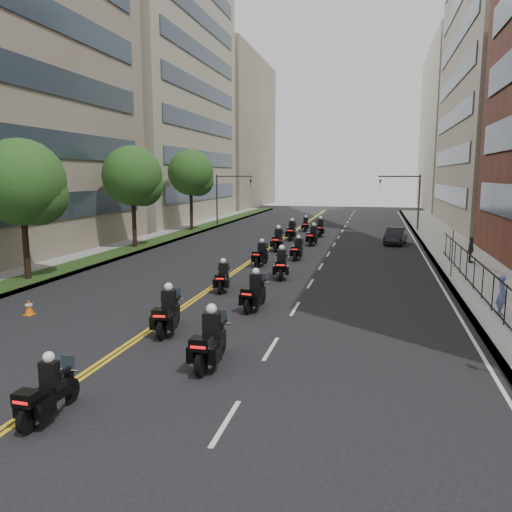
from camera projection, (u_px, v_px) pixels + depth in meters
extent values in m
plane|color=black|center=(98.00, 408.00, 11.98)|extent=(160.00, 160.00, 0.00)
cube|color=gray|center=(461.00, 258.00, 33.22)|extent=(4.00, 90.00, 0.15)
cube|color=gray|center=(132.00, 246.00, 38.72)|extent=(4.00, 90.00, 0.15)
cube|color=#1F3714|center=(141.00, 245.00, 38.52)|extent=(2.00, 90.00, 0.04)
cube|color=#333F4C|center=(448.00, 194.00, 54.30)|extent=(0.12, 24.08, 1.80)
cube|color=#333F4C|center=(450.00, 157.00, 53.66)|extent=(0.12, 24.08, 1.80)
cube|color=#333F4C|center=(452.00, 118.00, 53.02)|extent=(0.12, 24.08, 1.80)
cube|color=#333F4C|center=(455.00, 79.00, 52.38)|extent=(0.12, 24.08, 1.80)
cube|color=#333F4C|center=(457.00, 39.00, 51.74)|extent=(0.12, 24.08, 1.80)
cube|color=#AEA88C|center=(476.00, 128.00, 79.85)|extent=(15.00, 28.00, 26.00)
cube|color=#333F4C|center=(40.00, 208.00, 30.93)|extent=(0.12, 25.80, 1.80)
cube|color=#333F4C|center=(35.00, 142.00, 30.29)|extent=(0.12, 25.80, 1.80)
cube|color=#333F4C|center=(31.00, 73.00, 29.65)|extent=(0.12, 25.80, 1.80)
cube|color=#333F4C|center=(26.00, 2.00, 29.01)|extent=(0.12, 25.80, 1.80)
cube|color=#AEA88C|center=(140.00, 79.00, 60.37)|extent=(16.00, 28.00, 34.00)
cube|color=#333F4C|center=(205.00, 192.00, 60.70)|extent=(0.12, 24.08, 1.80)
cube|color=#333F4C|center=(204.00, 158.00, 60.05)|extent=(0.12, 24.08, 1.80)
cube|color=#333F4C|center=(204.00, 124.00, 59.41)|extent=(0.12, 24.08, 1.80)
cube|color=#333F4C|center=(203.00, 89.00, 58.77)|extent=(0.12, 24.08, 1.80)
cube|color=#333F4C|center=(203.00, 54.00, 58.13)|extent=(0.12, 24.08, 1.80)
cube|color=#333F4C|center=(202.00, 17.00, 57.49)|extent=(0.12, 24.08, 1.80)
cube|color=gray|center=(217.00, 133.00, 89.82)|extent=(16.00, 28.00, 26.00)
cube|color=black|center=(489.00, 271.00, 20.72)|extent=(0.05, 28.00, 0.05)
cube|color=black|center=(486.00, 301.00, 20.93)|extent=(0.05, 28.00, 0.05)
cylinder|color=#2F2015|center=(25.00, 236.00, 25.68)|extent=(0.32, 0.32, 4.83)
sphere|color=#264D19|center=(21.00, 182.00, 25.23)|extent=(4.40, 4.40, 4.40)
sphere|color=#264D19|center=(38.00, 196.00, 25.59)|extent=(3.08, 3.08, 3.08)
cylinder|color=#2F2015|center=(134.00, 215.00, 37.17)|extent=(0.32, 0.32, 5.11)
sphere|color=#264D19|center=(132.00, 176.00, 36.71)|extent=(4.40, 4.40, 4.40)
sphere|color=#264D19|center=(143.00, 186.00, 37.07)|extent=(3.08, 3.08, 3.08)
cylinder|color=#2F2015|center=(191.00, 204.00, 48.67)|extent=(0.32, 0.32, 5.39)
sphere|color=#264D19|center=(191.00, 172.00, 48.18)|extent=(4.40, 4.40, 4.40)
sphere|color=#264D19|center=(198.00, 180.00, 48.55)|extent=(3.08, 3.08, 3.08)
cylinder|color=#3F3F44|center=(419.00, 203.00, 49.44)|extent=(0.18, 0.18, 5.60)
cylinder|color=#3F3F44|center=(399.00, 176.00, 49.49)|extent=(4.00, 0.14, 0.14)
imported|color=black|center=(380.00, 184.00, 50.03)|extent=(0.16, 0.20, 1.00)
cylinder|color=#3F3F44|center=(217.00, 200.00, 54.26)|extent=(0.18, 0.18, 5.60)
cylinder|color=#3F3F44|center=(234.00, 176.00, 53.38)|extent=(4.00, 0.14, 0.14)
imported|color=black|center=(251.00, 184.00, 53.10)|extent=(0.16, 0.20, 1.00)
cylinder|color=black|center=(28.00, 419.00, 10.76)|extent=(0.14, 0.63, 0.63)
cylinder|color=black|center=(70.00, 391.00, 12.18)|extent=(0.14, 0.63, 0.63)
cube|color=black|center=(50.00, 393.00, 11.43)|extent=(0.42, 1.26, 0.37)
cube|color=silver|center=(51.00, 401.00, 11.51)|extent=(0.36, 0.52, 0.28)
cube|color=black|center=(26.00, 398.00, 10.68)|extent=(0.49, 0.40, 0.30)
cube|color=red|center=(20.00, 403.00, 10.50)|extent=(0.37, 0.04, 0.06)
cube|color=black|center=(50.00, 373.00, 11.40)|extent=(0.41, 0.27, 0.57)
sphere|color=white|center=(49.00, 357.00, 11.34)|extent=(0.27, 0.27, 0.27)
cylinder|color=black|center=(201.00, 363.00, 13.79)|extent=(0.16, 0.74, 0.74)
cylinder|color=black|center=(220.00, 343.00, 15.46)|extent=(0.16, 0.74, 0.74)
cube|color=black|center=(211.00, 343.00, 14.58)|extent=(0.47, 1.48, 0.44)
cube|color=silver|center=(212.00, 350.00, 14.67)|extent=(0.42, 0.60, 0.33)
cube|color=black|center=(201.00, 344.00, 13.70)|extent=(0.57, 0.46, 0.35)
cube|color=red|center=(198.00, 347.00, 13.48)|extent=(0.44, 0.04, 0.08)
cube|color=black|center=(212.00, 324.00, 14.54)|extent=(0.48, 0.31, 0.68)
sphere|color=white|center=(211.00, 309.00, 14.48)|extent=(0.32, 0.32, 0.32)
cylinder|color=black|center=(162.00, 330.00, 16.86)|extent=(0.23, 0.73, 0.72)
cylinder|color=black|center=(176.00, 316.00, 18.52)|extent=(0.23, 0.73, 0.72)
cube|color=black|center=(169.00, 314.00, 17.64)|extent=(0.60, 1.47, 0.42)
cube|color=silver|center=(169.00, 320.00, 17.73)|extent=(0.47, 0.62, 0.32)
cube|color=black|center=(161.00, 314.00, 16.77)|extent=(0.60, 0.50, 0.34)
cube|color=red|center=(159.00, 316.00, 16.55)|extent=(0.42, 0.08, 0.07)
cube|color=black|center=(169.00, 299.00, 17.61)|extent=(0.50, 0.35, 0.66)
sphere|color=white|center=(168.00, 287.00, 17.54)|extent=(0.31, 0.31, 0.31)
cylinder|color=black|center=(248.00, 306.00, 20.00)|extent=(0.22, 0.71, 0.70)
cylinder|color=black|center=(262.00, 296.00, 21.53)|extent=(0.22, 0.71, 0.70)
cube|color=black|center=(255.00, 294.00, 20.72)|extent=(0.58, 1.43, 0.41)
cube|color=silver|center=(256.00, 299.00, 20.80)|extent=(0.45, 0.61, 0.31)
cube|color=black|center=(248.00, 293.00, 19.91)|extent=(0.58, 0.49, 0.33)
cube|color=red|center=(246.00, 294.00, 19.72)|extent=(0.41, 0.08, 0.07)
cube|color=black|center=(256.00, 282.00, 20.68)|extent=(0.48, 0.34, 0.64)
sphere|color=white|center=(256.00, 271.00, 20.62)|extent=(0.30, 0.30, 0.30)
cylinder|color=black|center=(221.00, 288.00, 23.31)|extent=(0.22, 0.65, 0.64)
cylinder|color=black|center=(226.00, 281.00, 24.79)|extent=(0.22, 0.65, 0.64)
cube|color=black|center=(223.00, 279.00, 24.01)|extent=(0.56, 1.31, 0.38)
cube|color=silver|center=(223.00, 283.00, 24.09)|extent=(0.42, 0.56, 0.28)
cube|color=black|center=(221.00, 277.00, 23.23)|extent=(0.54, 0.46, 0.30)
cube|color=red|center=(220.00, 279.00, 23.04)|extent=(0.38, 0.08, 0.07)
cube|color=black|center=(223.00, 269.00, 23.98)|extent=(0.45, 0.32, 0.58)
sphere|color=white|center=(223.00, 261.00, 23.92)|extent=(0.27, 0.27, 0.27)
cylinder|color=black|center=(281.00, 274.00, 26.21)|extent=(0.24, 0.74, 0.73)
cylinder|color=black|center=(282.00, 268.00, 27.90)|extent=(0.24, 0.74, 0.73)
cube|color=black|center=(282.00, 266.00, 27.01)|extent=(0.63, 1.49, 0.43)
cube|color=silver|center=(282.00, 270.00, 27.10)|extent=(0.48, 0.64, 0.32)
cube|color=black|center=(281.00, 264.00, 26.13)|extent=(0.61, 0.52, 0.34)
cube|color=red|center=(280.00, 265.00, 25.91)|extent=(0.43, 0.09, 0.07)
cube|color=black|center=(282.00, 256.00, 26.97)|extent=(0.51, 0.36, 0.66)
sphere|color=white|center=(282.00, 248.00, 26.91)|extent=(0.31, 0.31, 0.31)
cylinder|color=black|center=(257.00, 262.00, 30.05)|extent=(0.21, 0.68, 0.67)
cylinder|color=black|center=(265.00, 258.00, 31.52)|extent=(0.21, 0.68, 0.67)
cube|color=black|center=(261.00, 256.00, 30.74)|extent=(0.55, 1.37, 0.40)
cube|color=silver|center=(262.00, 259.00, 30.82)|extent=(0.43, 0.58, 0.30)
cube|color=black|center=(257.00, 254.00, 29.96)|extent=(0.55, 0.47, 0.32)
cube|color=red|center=(256.00, 255.00, 29.77)|extent=(0.40, 0.07, 0.07)
cube|color=black|center=(262.00, 248.00, 30.71)|extent=(0.46, 0.32, 0.61)
sphere|color=white|center=(262.00, 241.00, 30.65)|extent=(0.29, 0.29, 0.29)
cylinder|color=black|center=(295.00, 256.00, 32.29)|extent=(0.19, 0.66, 0.66)
cylinder|color=black|center=(301.00, 253.00, 33.74)|extent=(0.19, 0.66, 0.66)
cube|color=black|center=(298.00, 250.00, 32.97)|extent=(0.51, 1.33, 0.39)
cube|color=silver|center=(298.00, 254.00, 33.05)|extent=(0.41, 0.56, 0.29)
cube|color=black|center=(295.00, 249.00, 32.21)|extent=(0.53, 0.44, 0.31)
cube|color=red|center=(295.00, 249.00, 32.02)|extent=(0.39, 0.06, 0.07)
cube|color=black|center=(298.00, 243.00, 32.94)|extent=(0.44, 0.30, 0.60)
sphere|color=white|center=(298.00, 237.00, 32.88)|extent=(0.28, 0.28, 0.28)
cylinder|color=black|center=(276.00, 247.00, 36.03)|extent=(0.17, 0.76, 0.76)
cylinder|color=black|center=(280.00, 244.00, 37.76)|extent=(0.17, 0.76, 0.76)
cube|color=black|center=(278.00, 241.00, 36.84)|extent=(0.50, 1.52, 0.45)
cube|color=silver|center=(278.00, 245.00, 36.94)|extent=(0.44, 0.63, 0.34)
cube|color=black|center=(276.00, 239.00, 35.93)|extent=(0.59, 0.48, 0.36)
cube|color=red|center=(276.00, 240.00, 35.71)|extent=(0.45, 0.04, 0.08)
cube|color=black|center=(278.00, 234.00, 36.81)|extent=(0.50, 0.32, 0.69)
sphere|color=white|center=(278.00, 227.00, 36.74)|extent=(0.32, 0.32, 0.32)
cylinder|color=black|center=(311.00, 242.00, 38.98)|extent=(0.24, 0.74, 0.72)
cylinder|color=black|center=(316.00, 239.00, 40.55)|extent=(0.24, 0.74, 0.72)
cube|color=black|center=(313.00, 237.00, 39.72)|extent=(0.62, 1.48, 0.43)
cube|color=silver|center=(313.00, 240.00, 39.80)|extent=(0.47, 0.63, 0.32)
cube|color=black|center=(311.00, 235.00, 38.89)|extent=(0.60, 0.51, 0.34)
cube|color=red|center=(310.00, 235.00, 38.69)|extent=(0.43, 0.09, 0.07)
cube|color=black|center=(314.00, 230.00, 39.68)|extent=(0.50, 0.35, 0.66)
sphere|color=white|center=(314.00, 225.00, 39.62)|extent=(0.31, 0.31, 0.31)
cylinder|color=black|center=(290.00, 237.00, 42.08)|extent=(0.16, 0.76, 0.76)
cylinder|color=black|center=(293.00, 234.00, 43.80)|extent=(0.16, 0.76, 0.76)
cube|color=black|center=(292.00, 232.00, 42.89)|extent=(0.47, 1.51, 0.45)
cube|color=silver|center=(292.00, 235.00, 42.98)|extent=(0.43, 0.62, 0.34)
cube|color=black|center=(290.00, 230.00, 41.99)|extent=(0.58, 0.47, 0.36)
cube|color=red|center=(290.00, 230.00, 41.76)|extent=(0.45, 0.03, 0.08)
cube|color=black|center=(292.00, 225.00, 42.85)|extent=(0.49, 0.31, 0.69)
sphere|color=white|center=(292.00, 220.00, 42.79)|extent=(0.32, 0.32, 0.32)
cylinder|color=black|center=(319.00, 233.00, 44.54)|extent=(0.16, 0.75, 0.75)
cylinder|color=black|center=(321.00, 231.00, 46.22)|extent=(0.16, 0.75, 0.75)
cube|color=black|center=(320.00, 229.00, 45.33)|extent=(0.46, 1.48, 0.44)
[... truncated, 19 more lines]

